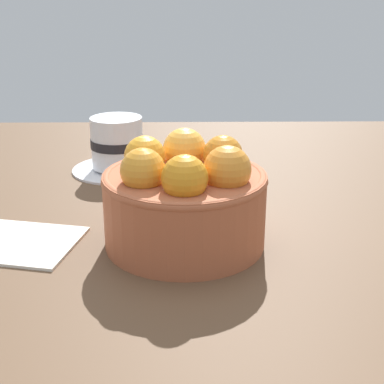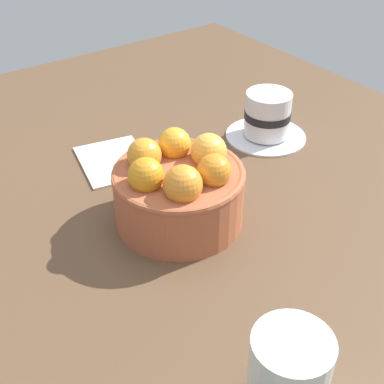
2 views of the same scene
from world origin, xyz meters
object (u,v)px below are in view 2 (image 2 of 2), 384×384
Objects in this scene: terracotta_bowl at (179,188)px; folded_napkin at (113,160)px; coffee_cup at (267,118)px; water_glass at (287,379)px.

terracotta_bowl is 17.64cm from folded_napkin.
folded_napkin is (-7.72, -23.53, -3.06)cm from coffee_cup.
terracotta_bowl reaches higher than coffee_cup.
coffee_cup is at bearing 71.84° from folded_napkin.
coffee_cup is 24.95cm from folded_napkin.
terracotta_bowl is at bearing 163.37° from water_glass.
terracotta_bowl is 1.27× the size of coffee_cup.
coffee_cup is (-9.31, 23.33, -1.55)cm from terracotta_bowl.
terracotta_bowl is 1.35× the size of folded_napkin.
water_glass is at bearing -10.13° from folded_napkin.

